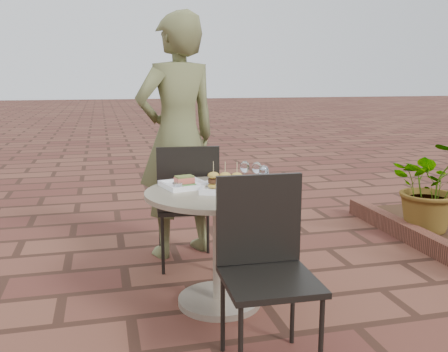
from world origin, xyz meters
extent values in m
plane|color=brown|center=(0.00, 0.00, 0.00)|extent=(60.00, 60.00, 0.00)
cylinder|color=gray|center=(-0.28, 0.06, 0.02)|extent=(0.52, 0.52, 0.04)
cylinder|color=gray|center=(-0.28, 0.06, 0.35)|extent=(0.08, 0.08, 0.70)
cylinder|color=tan|center=(-0.28, 0.06, 0.71)|extent=(0.90, 0.90, 0.03)
cube|color=black|center=(-0.36, 0.80, 0.45)|extent=(0.47, 0.47, 0.03)
cube|color=black|center=(-0.37, 0.60, 0.70)|extent=(0.44, 0.06, 0.46)
cylinder|color=black|center=(-0.16, 0.97, 0.22)|extent=(0.02, 0.02, 0.44)
cylinder|color=black|center=(-0.53, 1.00, 0.22)|extent=(0.02, 0.02, 0.44)
cylinder|color=black|center=(-0.18, 0.59, 0.22)|extent=(0.02, 0.02, 0.44)
cylinder|color=black|center=(-0.56, 0.62, 0.22)|extent=(0.02, 0.02, 0.44)
cube|color=black|center=(-0.20, -0.68, 0.45)|extent=(0.45, 0.45, 0.03)
cube|color=black|center=(-0.20, -0.48, 0.70)|extent=(0.44, 0.04, 0.46)
cylinder|color=black|center=(-0.40, -0.86, 0.22)|extent=(0.02, 0.02, 0.44)
cylinder|color=black|center=(-0.02, -0.87, 0.22)|extent=(0.02, 0.02, 0.44)
cylinder|color=black|center=(-0.39, -0.48, 0.22)|extent=(0.02, 0.02, 0.44)
cylinder|color=black|center=(-0.01, -0.49, 0.22)|extent=(0.02, 0.02, 0.44)
imported|color=brown|center=(-0.38, 1.04, 0.95)|extent=(0.80, 0.66, 1.89)
cube|color=white|center=(-0.46, 0.22, 0.74)|extent=(0.31, 0.31, 0.01)
cube|color=#D95F4C|center=(-0.46, 0.22, 0.77)|extent=(0.13, 0.10, 0.04)
cube|color=#56602B|center=(-0.46, 0.22, 0.80)|extent=(0.12, 0.09, 0.01)
cube|color=white|center=(-0.24, 0.05, 0.74)|extent=(0.36, 0.36, 0.01)
cube|color=white|center=(-0.14, -0.09, 0.74)|extent=(0.29, 0.29, 0.01)
ellipsoid|color=#DC5A6A|center=(-0.18, -0.16, 0.75)|extent=(0.05, 0.04, 0.02)
cylinder|color=white|center=(0.00, 0.05, 0.73)|extent=(0.05, 0.05, 0.00)
cylinder|color=white|center=(0.00, 0.05, 0.77)|extent=(0.01, 0.01, 0.06)
ellipsoid|color=white|center=(0.00, 0.05, 0.84)|extent=(0.06, 0.06, 0.08)
cylinder|color=white|center=(0.00, 0.05, 0.83)|extent=(0.05, 0.05, 0.03)
cylinder|color=white|center=(-0.06, 0.24, 0.73)|extent=(0.05, 0.05, 0.00)
cylinder|color=white|center=(-0.06, 0.24, 0.77)|extent=(0.01, 0.01, 0.06)
ellipsoid|color=white|center=(-0.06, 0.24, 0.84)|extent=(0.06, 0.06, 0.08)
cylinder|color=white|center=(0.00, 0.20, 0.73)|extent=(0.05, 0.05, 0.00)
cylinder|color=white|center=(0.00, 0.20, 0.77)|extent=(0.01, 0.01, 0.06)
ellipsoid|color=white|center=(0.00, 0.20, 0.84)|extent=(0.06, 0.06, 0.08)
cylinder|color=silver|center=(-0.52, 0.14, 0.75)|extent=(0.07, 0.07, 0.05)
imported|color=#33662D|center=(1.85, 0.91, 0.47)|extent=(0.92, 0.87, 0.81)
camera|label=1|loc=(-0.95, -2.80, 1.41)|focal=40.00mm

